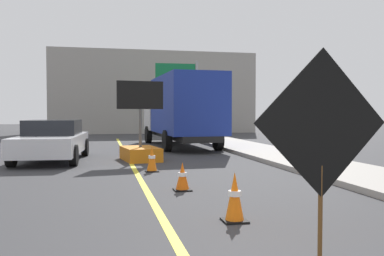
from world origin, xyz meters
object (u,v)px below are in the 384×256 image
Objects in this scene: roadwork_sign at (322,127)px; traffic_cone_mid_lane at (182,177)px; pickup_car at (53,140)px; traffic_cone_near_sign at (235,197)px; box_truck at (181,109)px; highway_guide_sign at (185,85)px; traffic_cone_far_lane at (152,159)px; arrow_board_trailer at (140,146)px.

traffic_cone_mid_lane is at bearing 99.39° from roadwork_sign.
pickup_car is 6.19× the size of traffic_cone_near_sign.
traffic_cone_near_sign is (-1.73, -13.31, -1.42)m from box_truck.
traffic_cone_near_sign is at bearing -99.24° from highway_guide_sign.
roadwork_sign is 22.43m from highway_guide_sign.
traffic_cone_far_lane is at bearing 95.97° from traffic_cone_mid_lane.
pickup_car is (-5.30, -4.60, -1.09)m from box_truck.
roadwork_sign is 0.47× the size of highway_guide_sign.
arrow_board_trailer is 0.54× the size of highway_guide_sign.
arrow_board_trailer is at bearing -115.16° from box_truck.
traffic_cone_near_sign is at bearing -97.40° from box_truck.
highway_guide_sign reaches higher than pickup_car.
traffic_cone_far_lane is (0.07, -2.76, -0.13)m from arrow_board_trailer.
box_truck reaches higher than pickup_car.
traffic_cone_far_lane is at bearing 98.03° from roadwork_sign.
highway_guide_sign is (3.99, 12.20, 2.94)m from arrow_board_trailer.
arrow_board_trailer is (-1.08, 9.95, -0.99)m from roadwork_sign.
highway_guide_sign reaches higher than arrow_board_trailer.
box_truck is at bearing -102.64° from highway_guide_sign.
roadwork_sign is 0.86× the size of arrow_board_trailer.
arrow_board_trailer is 3.79× the size of traffic_cone_far_lane.
arrow_board_trailer is 0.58× the size of pickup_car.
traffic_cone_near_sign is at bearing -83.49° from traffic_cone_mid_lane.
traffic_cone_near_sign is 2.60m from traffic_cone_mid_lane.
arrow_board_trailer is 2.76m from traffic_cone_far_lane.
box_truck is 11.34× the size of traffic_cone_far_lane.
highway_guide_sign is (1.59, 7.11, 1.64)m from box_truck.
highway_guide_sign is 18.47m from traffic_cone_mid_lane.
arrow_board_trailer is at bearing 96.20° from roadwork_sign.
pickup_car is at bearing 110.93° from roadwork_sign.
box_truck is at bearing 82.60° from traffic_cone_near_sign.
box_truck is 1.62× the size of highway_guide_sign.
highway_guide_sign is at bearing 82.53° from roadwork_sign.
box_truck reaches higher than roadwork_sign.
traffic_cone_far_lane is (-0.30, 2.88, 0.06)m from traffic_cone_mid_lane.
roadwork_sign is 3.28× the size of traffic_cone_far_lane.
arrow_board_trailer is at bearing -9.52° from pickup_car.
traffic_cone_far_lane is at bearing -47.48° from pickup_car.
highway_guide_sign is 20.91m from traffic_cone_near_sign.
pickup_car is at bearing 118.16° from traffic_cone_mid_lane.
arrow_board_trailer reaches higher than roadwork_sign.
roadwork_sign reaches higher than traffic_cone_mid_lane.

